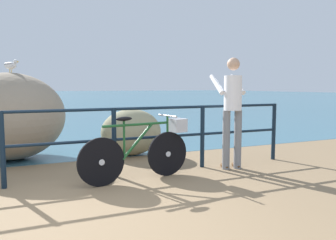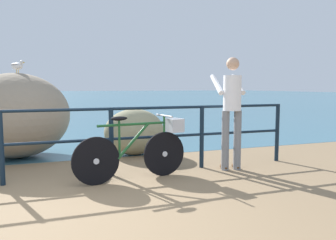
% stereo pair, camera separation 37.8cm
% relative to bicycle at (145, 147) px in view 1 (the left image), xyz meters
% --- Properties ---
extents(ground_plane, '(120.00, 120.00, 0.10)m').
position_rel_bicycle_xyz_m(ground_plane, '(-1.11, 18.70, -0.51)').
color(ground_plane, '#846B4C').
extents(sea_surface, '(120.00, 90.00, 0.01)m').
position_rel_bicycle_xyz_m(sea_surface, '(-1.11, 46.60, -0.46)').
color(sea_surface, '#38667A').
rests_on(sea_surface, ground_plane).
extents(promenade_railing, '(7.48, 0.07, 1.02)m').
position_rel_bicycle_xyz_m(promenade_railing, '(-1.11, 0.33, 0.17)').
color(promenade_railing, black).
rests_on(promenade_railing, ground_plane).
extents(bicycle, '(1.69, 0.48, 0.92)m').
position_rel_bicycle_xyz_m(bicycle, '(0.00, 0.00, 0.00)').
color(bicycle, black).
rests_on(bicycle, ground_plane).
extents(person_at_railing, '(0.53, 0.67, 1.78)m').
position_rel_bicycle_xyz_m(person_at_railing, '(1.49, 0.05, 0.53)').
color(person_at_railing, slate).
rests_on(person_at_railing, ground_plane).
extents(breakwater_boulder_main, '(1.94, 1.96, 1.58)m').
position_rel_bicycle_xyz_m(breakwater_boulder_main, '(-1.79, 2.26, 0.32)').
color(breakwater_boulder_main, gray).
rests_on(breakwater_boulder_main, ground).
extents(breakwater_boulder_right, '(1.18, 0.90, 0.89)m').
position_rel_bicycle_xyz_m(breakwater_boulder_right, '(0.35, 1.76, -0.02)').
color(breakwater_boulder_right, gray).
rests_on(breakwater_boulder_right, ground).
extents(seagull, '(0.30, 0.28, 0.23)m').
position_rel_bicycle_xyz_m(seagull, '(-1.74, 2.31, 1.25)').
color(seagull, gold).
rests_on(seagull, breakwater_boulder_main).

